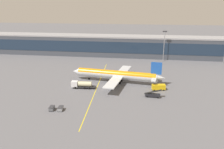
% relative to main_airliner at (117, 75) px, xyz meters
% --- Properties ---
extents(ground_plane, '(700.00, 700.00, 0.00)m').
position_rel_main_airliner_xyz_m(ground_plane, '(-3.56, -8.07, -3.95)').
color(ground_plane, slate).
extents(apron_lead_in_line, '(6.06, 79.81, 0.01)m').
position_rel_main_airliner_xyz_m(apron_lead_in_line, '(-8.05, -6.07, -3.95)').
color(apron_lead_in_line, yellow).
rests_on(apron_lead_in_line, ground_plane).
extents(terminal_building, '(194.21, 17.08, 14.75)m').
position_rel_main_airliner_xyz_m(terminal_building, '(-14.22, 59.85, 3.45)').
color(terminal_building, '#424751').
rests_on(terminal_building, ground_plane).
extents(main_airliner, '(45.85, 36.70, 11.34)m').
position_rel_main_airliner_xyz_m(main_airliner, '(0.00, 0.00, 0.00)').
color(main_airliner, silver).
rests_on(main_airliner, ground_plane).
extents(fuel_tanker, '(10.95, 3.26, 3.25)m').
position_rel_main_airliner_xyz_m(fuel_tanker, '(-14.39, -10.31, -2.21)').
color(fuel_tanker, '#232326').
rests_on(fuel_tanker, ground_plane).
extents(belt_loader, '(6.98, 2.37, 3.49)m').
position_rel_main_airliner_xyz_m(belt_loader, '(16.98, -15.91, -2.96)').
color(belt_loader, black).
rests_on(belt_loader, ground_plane).
extents(lavatory_truck, '(6.14, 3.39, 2.50)m').
position_rel_main_airliner_xyz_m(lavatory_truck, '(19.53, -7.31, -2.53)').
color(lavatory_truck, yellow).
rests_on(lavatory_truck, ground_plane).
extents(baggage_cart_0, '(1.84, 2.78, 1.48)m').
position_rel_main_airliner_xyz_m(baggage_cart_0, '(-18.81, -33.56, -3.17)').
color(baggage_cart_0, '#595B60').
rests_on(baggage_cart_0, ground_plane).
extents(baggage_cart_1, '(1.84, 2.78, 1.48)m').
position_rel_main_airliner_xyz_m(baggage_cart_1, '(-15.62, -33.26, -3.17)').
color(baggage_cart_1, gray).
rests_on(baggage_cart_1, ground_plane).
extents(apron_light_mast_0, '(2.80, 0.50, 19.98)m').
position_rel_main_airliner_xyz_m(apron_light_mast_0, '(25.00, 47.89, 7.96)').
color(apron_light_mast_0, gray).
rests_on(apron_light_mast_0, ground_plane).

